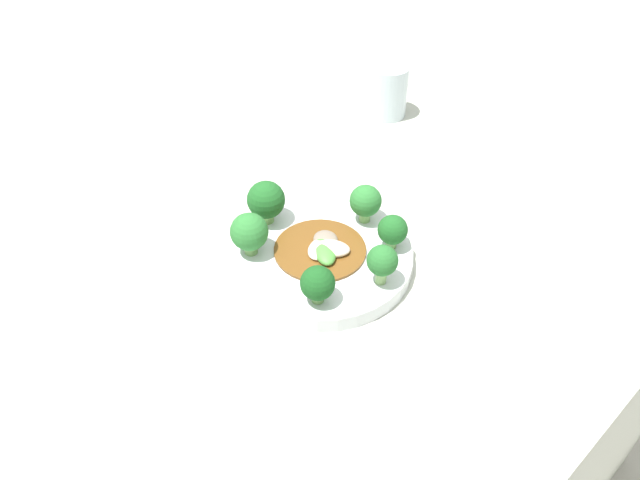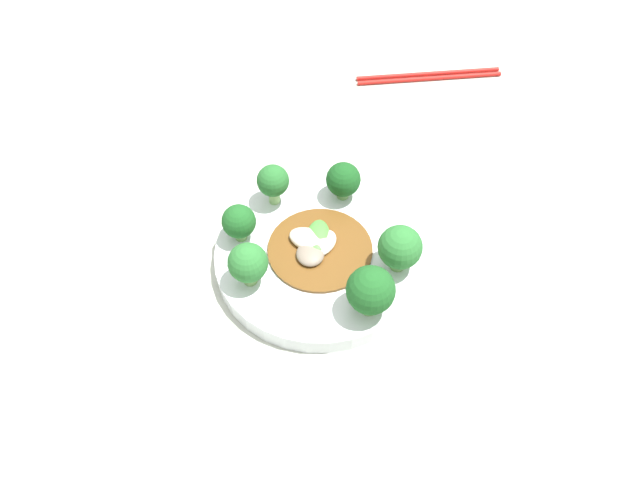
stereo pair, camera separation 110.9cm
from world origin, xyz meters
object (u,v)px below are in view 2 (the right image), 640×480
at_px(plate, 320,256).
at_px(chopsticks, 429,76).
at_px(broccoli_southeast, 239,222).
at_px(stirfry_center, 318,245).
at_px(broccoli_north, 371,291).
at_px(broccoli_east, 248,263).
at_px(broccoli_southwest, 343,180).
at_px(broccoli_south, 275,181).
at_px(broccoli_northwest, 400,248).

distance_m(plate, chopsticks, 0.42).
bearing_deg(plate, broccoli_southeast, -38.56).
bearing_deg(stirfry_center, broccoli_north, 96.48).
bearing_deg(chopsticks, broccoli_southeast, 25.02).
distance_m(broccoli_north, broccoli_east, 0.14).
bearing_deg(broccoli_southwest, broccoli_east, 23.51).
height_order(broccoli_south, broccoli_northwest, broccoli_northwest).
height_order(plate, broccoli_north, broccoli_north).
bearing_deg(chopsticks, plate, 37.57).
relative_size(broccoli_north, broccoli_east, 1.12).
relative_size(broccoli_northwest, stirfry_center, 0.49).
bearing_deg(broccoli_northwest, broccoli_southeast, -40.17).
height_order(broccoli_southeast, broccoli_northwest, broccoli_northwest).
bearing_deg(broccoli_north, broccoli_northwest, -148.50).
xyz_separation_m(broccoli_southeast, broccoli_northwest, (-0.15, 0.13, 0.01)).
bearing_deg(chopsticks, broccoli_south, 24.15).
relative_size(plate, broccoli_north, 3.90).
bearing_deg(stirfry_center, broccoli_south, -83.07).
xyz_separation_m(broccoli_south, broccoli_southwest, (-0.08, 0.03, -0.01)).
height_order(plate, broccoli_southeast, broccoli_southeast).
relative_size(broccoli_north, chopsticks, 0.29).
bearing_deg(broccoli_south, broccoli_southwest, 157.91).
height_order(plate, stirfry_center, stirfry_center).
height_order(broccoli_northwest, stirfry_center, broccoli_northwest).
height_order(broccoli_north, broccoli_southwest, broccoli_north).
relative_size(broccoli_southeast, chopsticks, 0.23).
relative_size(broccoli_east, broccoli_southeast, 1.14).
relative_size(broccoli_southwest, broccoli_southeast, 1.03).
bearing_deg(plate, broccoli_east, 2.18).
bearing_deg(broccoli_southeast, broccoli_south, -150.62).
bearing_deg(broccoli_east, broccoli_southwest, -156.49).
xyz_separation_m(plate, broccoli_south, (0.01, -0.10, 0.05)).
distance_m(broccoli_southwest, chopsticks, 0.33).
bearing_deg(broccoli_north, stirfry_center, -83.52).
height_order(broccoli_southwest, chopsticks, broccoli_southwest).
height_order(broccoli_south, stirfry_center, broccoli_south).
height_order(broccoli_east, broccoli_southeast, broccoli_east).
xyz_separation_m(plate, chopsticks, (-0.33, -0.25, -0.01)).
distance_m(broccoli_north, broccoli_south, 0.20).
bearing_deg(plate, stirfry_center, -70.57).
height_order(broccoli_south, broccoli_southeast, broccoli_south).
distance_m(broccoli_east, chopsticks, 0.50).
height_order(broccoli_north, broccoli_east, broccoli_north).
distance_m(broccoli_northwest, stirfry_center, 0.10).
height_order(broccoli_southwest, broccoli_southeast, broccoli_southwest).
distance_m(broccoli_north, broccoli_southwest, 0.18).
xyz_separation_m(plate, broccoli_northwest, (-0.07, 0.06, 0.05)).
relative_size(broccoli_south, chopsticks, 0.26).
relative_size(broccoli_south, broccoli_northwest, 0.93).
bearing_deg(broccoli_south, broccoli_north, 96.70).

